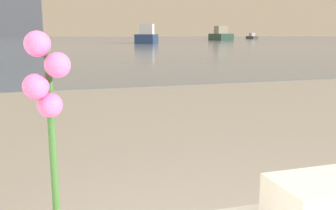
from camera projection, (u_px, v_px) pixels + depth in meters
name	position (u px, v px, depth m)	size (l,w,h in m)	color
towel_stack	(325.00, 204.00, 0.86)	(0.25, 0.16, 0.12)	silver
harbor_water	(56.00, 40.00, 58.36)	(180.00, 110.00, 0.01)	slate
harbor_boat_1	(147.00, 37.00, 37.37)	(3.49, 5.35, 1.90)	navy
harbor_boat_4	(221.00, 35.00, 53.24)	(2.25, 5.49, 2.01)	#335647
harbor_boat_5	(252.00, 37.00, 67.54)	(1.01, 2.83, 1.06)	#4C4C51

